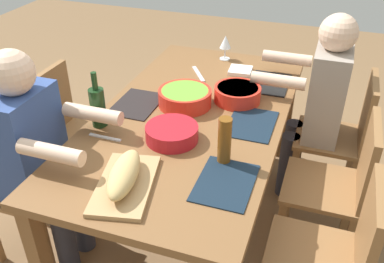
# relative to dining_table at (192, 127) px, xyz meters

# --- Properties ---
(ground_plane) EXTENTS (8.00, 8.00, 0.00)m
(ground_plane) POSITION_rel_dining_table_xyz_m (0.00, 0.00, -0.66)
(ground_plane) COLOR brown
(dining_table) EXTENTS (1.82, 0.96, 0.74)m
(dining_table) POSITION_rel_dining_table_xyz_m (0.00, 0.00, 0.00)
(dining_table) COLOR brown
(dining_table) RESTS_ON ground_plane
(chair_near_right) EXTENTS (0.40, 0.40, 0.85)m
(chair_near_right) POSITION_rel_dining_table_xyz_m (0.50, -0.80, -0.18)
(chair_near_right) COLOR olive
(chair_near_right) RESTS_ON ground_plane
(diner_near_right) EXTENTS (0.41, 0.53, 1.20)m
(diner_near_right) POSITION_rel_dining_table_xyz_m (0.50, -0.62, 0.04)
(diner_near_right) COLOR #2D2D38
(diner_near_right) RESTS_ON ground_plane
(chair_near_center) EXTENTS (0.40, 0.40, 0.85)m
(chair_near_center) POSITION_rel_dining_table_xyz_m (0.00, -0.80, -0.18)
(chair_near_center) COLOR olive
(chair_near_center) RESTS_ON ground_plane
(chair_far_center) EXTENTS (0.40, 0.40, 0.85)m
(chair_far_center) POSITION_rel_dining_table_xyz_m (0.00, 0.80, -0.18)
(chair_far_center) COLOR olive
(chair_far_center) RESTS_ON ground_plane
(chair_near_left) EXTENTS (0.40, 0.40, 0.85)m
(chair_near_left) POSITION_rel_dining_table_xyz_m (-0.50, -0.80, -0.18)
(chair_near_left) COLOR olive
(chair_near_left) RESTS_ON ground_plane
(chair_far_left) EXTENTS (0.40, 0.40, 0.85)m
(chair_far_left) POSITION_rel_dining_table_xyz_m (-0.50, 0.80, -0.18)
(chair_far_left) COLOR olive
(chair_far_left) RESTS_ON ground_plane
(diner_far_left) EXTENTS (0.41, 0.53, 1.20)m
(diner_far_left) POSITION_rel_dining_table_xyz_m (-0.50, 0.62, 0.04)
(diner_far_left) COLOR #2D2D38
(diner_far_left) RESTS_ON ground_plane
(serving_bowl_salad) EXTENTS (0.29, 0.29, 0.09)m
(serving_bowl_salad) POSITION_rel_dining_table_xyz_m (0.08, 0.07, 0.13)
(serving_bowl_salad) COLOR red
(serving_bowl_salad) RESTS_ON dining_table
(serving_bowl_pasta) EXTENTS (0.25, 0.25, 0.07)m
(serving_bowl_pasta) POSITION_rel_dining_table_xyz_m (-0.27, 0.01, 0.12)
(serving_bowl_pasta) COLOR #B21923
(serving_bowl_pasta) RESTS_ON dining_table
(serving_bowl_greens) EXTENTS (0.26, 0.26, 0.09)m
(serving_bowl_greens) POSITION_rel_dining_table_xyz_m (0.22, -0.19, 0.13)
(serving_bowl_greens) COLOR red
(serving_bowl_greens) RESTS_ON dining_table
(cutting_board) EXTENTS (0.44, 0.30, 0.02)m
(cutting_board) POSITION_rel_dining_table_xyz_m (-0.66, 0.06, 0.09)
(cutting_board) COLOR tan
(cutting_board) RESTS_ON dining_table
(bread_loaf) EXTENTS (0.34, 0.18, 0.09)m
(bread_loaf) POSITION_rel_dining_table_xyz_m (-0.66, 0.06, 0.15)
(bread_loaf) COLOR tan
(bread_loaf) RESTS_ON cutting_board
(wine_bottle) EXTENTS (0.08, 0.08, 0.29)m
(wine_bottle) POSITION_rel_dining_table_xyz_m (-0.26, 0.40, 0.19)
(wine_bottle) COLOR #193819
(wine_bottle) RESTS_ON dining_table
(beer_bottle) EXTENTS (0.06, 0.06, 0.22)m
(beer_bottle) POSITION_rel_dining_table_xyz_m (-0.35, -0.27, 0.19)
(beer_bottle) COLOR brown
(beer_bottle) RESTS_ON dining_table
(wine_glass) EXTENTS (0.08, 0.08, 0.17)m
(wine_glass) POSITION_rel_dining_table_xyz_m (0.78, 0.03, 0.20)
(wine_glass) COLOR silver
(wine_glass) RESTS_ON dining_table
(placemat_near_right) EXTENTS (0.32, 0.23, 0.01)m
(placemat_near_right) POSITION_rel_dining_table_xyz_m (0.50, -0.32, 0.08)
(placemat_near_right) COLOR black
(placemat_near_right) RESTS_ON dining_table
(placemat_near_center) EXTENTS (0.32, 0.23, 0.01)m
(placemat_near_center) POSITION_rel_dining_table_xyz_m (0.00, -0.32, 0.08)
(placemat_near_center) COLOR #142333
(placemat_near_center) RESTS_ON dining_table
(placemat_far_center) EXTENTS (0.32, 0.23, 0.01)m
(placemat_far_center) POSITION_rel_dining_table_xyz_m (0.00, 0.32, 0.08)
(placemat_far_center) COLOR black
(placemat_far_center) RESTS_ON dining_table
(placemat_near_left) EXTENTS (0.32, 0.23, 0.01)m
(placemat_near_left) POSITION_rel_dining_table_xyz_m (-0.50, -0.32, 0.08)
(placemat_near_left) COLOR #142333
(placemat_near_left) RESTS_ON dining_table
(fork_far_left) EXTENTS (0.02, 0.17, 0.01)m
(fork_far_left) POSITION_rel_dining_table_xyz_m (-0.36, 0.32, 0.08)
(fork_far_left) COLOR silver
(fork_far_left) RESTS_ON dining_table
(carving_knife) EXTENTS (0.21, 0.15, 0.01)m
(carving_knife) POSITION_rel_dining_table_xyz_m (0.48, 0.12, 0.08)
(carving_knife) COLOR silver
(carving_knife) RESTS_ON dining_table
(napkin_stack) EXTENTS (0.15, 0.15, 0.02)m
(napkin_stack) POSITION_rel_dining_table_xyz_m (0.60, -0.12, 0.09)
(napkin_stack) COLOR white
(napkin_stack) RESTS_ON dining_table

